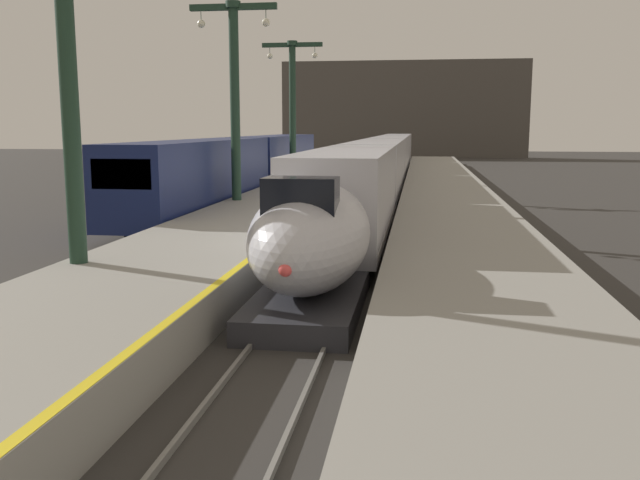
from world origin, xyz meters
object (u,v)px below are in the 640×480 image
(station_column_far, at_px, (235,82))
(station_column_distant, at_px, (292,96))
(station_column_mid, at_px, (67,51))
(highspeed_train_main, at_px, (384,162))
(regional_train_adjacent, at_px, (246,165))

(station_column_far, bearing_deg, station_column_distant, 90.00)
(station_column_mid, bearing_deg, station_column_distant, 90.00)
(highspeed_train_main, height_order, regional_train_adjacent, regional_train_adjacent)
(highspeed_train_main, bearing_deg, station_column_far, -107.71)
(highspeed_train_main, height_order, station_column_mid, station_column_mid)
(station_column_far, bearing_deg, regional_train_adjacent, 101.88)
(station_column_far, height_order, station_column_distant, station_column_distant)
(regional_train_adjacent, distance_m, station_column_far, 11.52)
(station_column_far, distance_m, station_column_distant, 14.56)
(station_column_mid, xyz_separation_m, station_column_distant, (-0.00, 29.82, 0.21))
(regional_train_adjacent, relative_size, station_column_far, 4.09)
(highspeed_train_main, distance_m, station_column_far, 19.91)
(station_column_far, relative_size, station_column_distant, 1.00)
(station_column_far, bearing_deg, station_column_mid, -90.00)
(highspeed_train_main, relative_size, station_column_distant, 8.43)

